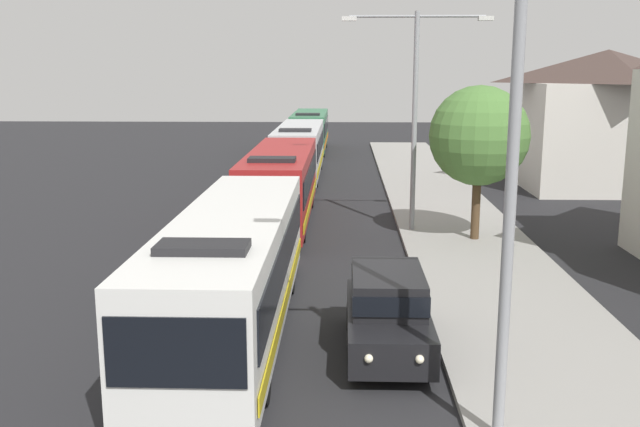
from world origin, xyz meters
The scene contains 9 objects.
bus_lead centered at (-1.30, 10.29, 1.69)m, with size 2.58×11.98×3.21m.
bus_second_in_line centered at (-1.30, 23.28, 1.69)m, with size 2.58×11.51×3.21m.
bus_middle centered at (-1.30, 36.01, 1.69)m, with size 2.58×12.01×3.21m.
bus_fourth_in_line centered at (-1.30, 49.14, 1.69)m, with size 2.58×11.20×3.21m.
white_suv centered at (2.40, 9.32, 1.03)m, with size 1.86×4.59×1.90m.
streetlamp_near centered at (4.10, 5.24, 5.22)m, with size 5.14×0.28×8.38m.
streetlamp_mid centered at (4.10, 21.49, 5.28)m, with size 5.69×0.28×8.42m.
roadside_tree centered at (6.32, 19.93, 4.02)m, with size 3.67×3.67×5.72m.
house_distant_gabled centered at (15.33, 32.61, 3.77)m, with size 8.74×7.68×7.42m.
Camera 1 is at (1.38, -6.23, 6.47)m, focal length 39.77 mm.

